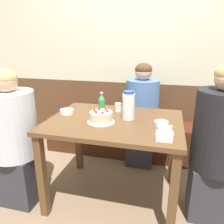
{
  "coord_description": "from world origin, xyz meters",
  "views": [
    {
      "loc": [
        0.41,
        -1.67,
        1.38
      ],
      "look_at": [
        -0.04,
        0.05,
        0.81
      ],
      "focal_mm": 35.0,
      "sensor_mm": 36.0,
      "label": 1
    }
  ],
  "objects_px": {
    "birthday_cake": "(101,117)",
    "soju_bottle": "(102,104)",
    "napkin_holder": "(164,135)",
    "person_pale_blue_shirt": "(218,146)",
    "water_pitcher": "(129,106)",
    "person_grey_tee": "(14,140)",
    "glass_water_tall": "(118,107)",
    "person_teal_shirt": "(142,117)",
    "bowl_rice_small": "(67,112)",
    "bowl_soup_white": "(161,124)",
    "bench_seat": "(130,138)"
  },
  "relations": [
    {
      "from": "soju_bottle",
      "to": "person_teal_shirt",
      "type": "distance_m",
      "value": 0.69
    },
    {
      "from": "person_teal_shirt",
      "to": "person_grey_tee",
      "type": "relative_size",
      "value": 0.99
    },
    {
      "from": "bowl_rice_small",
      "to": "person_pale_blue_shirt",
      "type": "bearing_deg",
      "value": -3.31
    },
    {
      "from": "bench_seat",
      "to": "napkin_holder",
      "type": "xyz_separation_m",
      "value": [
        0.41,
        -1.13,
        0.57
      ]
    },
    {
      "from": "person_teal_shirt",
      "to": "bench_seat",
      "type": "bearing_deg",
      "value": -135.84
    },
    {
      "from": "glass_water_tall",
      "to": "birthday_cake",
      "type": "bearing_deg",
      "value": -101.52
    },
    {
      "from": "bowl_soup_white",
      "to": "bowl_rice_small",
      "type": "height_order",
      "value": "bowl_rice_small"
    },
    {
      "from": "soju_bottle",
      "to": "person_grey_tee",
      "type": "distance_m",
      "value": 0.8
    },
    {
      "from": "bowl_soup_white",
      "to": "glass_water_tall",
      "type": "bearing_deg",
      "value": 145.84
    },
    {
      "from": "bowl_rice_small",
      "to": "soju_bottle",
      "type": "bearing_deg",
      "value": 14.09
    },
    {
      "from": "soju_bottle",
      "to": "person_teal_shirt",
      "type": "bearing_deg",
      "value": 61.47
    },
    {
      "from": "person_teal_shirt",
      "to": "water_pitcher",
      "type": "bearing_deg",
      "value": -3.76
    },
    {
      "from": "water_pitcher",
      "to": "napkin_holder",
      "type": "relative_size",
      "value": 2.18
    },
    {
      "from": "bench_seat",
      "to": "bowl_soup_white",
      "type": "distance_m",
      "value": 1.1
    },
    {
      "from": "glass_water_tall",
      "to": "person_grey_tee",
      "type": "relative_size",
      "value": 0.07
    },
    {
      "from": "bowl_soup_white",
      "to": "person_grey_tee",
      "type": "bearing_deg",
      "value": -170.05
    },
    {
      "from": "bowl_rice_small",
      "to": "person_pale_blue_shirt",
      "type": "xyz_separation_m",
      "value": [
        1.27,
        -0.07,
        -0.15
      ]
    },
    {
      "from": "person_grey_tee",
      "to": "soju_bottle",
      "type": "bearing_deg",
      "value": 30.14
    },
    {
      "from": "birthday_cake",
      "to": "soju_bottle",
      "type": "relative_size",
      "value": 1.12
    },
    {
      "from": "glass_water_tall",
      "to": "person_teal_shirt",
      "type": "relative_size",
      "value": 0.07
    },
    {
      "from": "soju_bottle",
      "to": "person_grey_tee",
      "type": "height_order",
      "value": "person_grey_tee"
    },
    {
      "from": "bench_seat",
      "to": "water_pitcher",
      "type": "bearing_deg",
      "value": -82.38
    },
    {
      "from": "water_pitcher",
      "to": "soju_bottle",
      "type": "distance_m",
      "value": 0.27
    },
    {
      "from": "bowl_soup_white",
      "to": "person_grey_tee",
      "type": "distance_m",
      "value": 1.23
    },
    {
      "from": "bench_seat",
      "to": "person_teal_shirt",
      "type": "height_order",
      "value": "person_teal_shirt"
    },
    {
      "from": "soju_bottle",
      "to": "bowl_rice_small",
      "type": "height_order",
      "value": "soju_bottle"
    },
    {
      "from": "person_teal_shirt",
      "to": "person_grey_tee",
      "type": "height_order",
      "value": "person_grey_tee"
    },
    {
      "from": "bowl_soup_white",
      "to": "bowl_rice_small",
      "type": "bearing_deg",
      "value": 173.56
    },
    {
      "from": "water_pitcher",
      "to": "napkin_holder",
      "type": "height_order",
      "value": "water_pitcher"
    },
    {
      "from": "glass_water_tall",
      "to": "person_pale_blue_shirt",
      "type": "relative_size",
      "value": 0.06
    },
    {
      "from": "glass_water_tall",
      "to": "person_teal_shirt",
      "type": "xyz_separation_m",
      "value": [
        0.17,
        0.44,
        -0.23
      ]
    },
    {
      "from": "bowl_soup_white",
      "to": "person_teal_shirt",
      "type": "xyz_separation_m",
      "value": [
        -0.24,
        0.72,
        -0.21
      ]
    },
    {
      "from": "soju_bottle",
      "to": "person_teal_shirt",
      "type": "xyz_separation_m",
      "value": [
        0.3,
        0.55,
        -0.28
      ]
    },
    {
      "from": "glass_water_tall",
      "to": "water_pitcher",
      "type": "bearing_deg",
      "value": -53.96
    },
    {
      "from": "person_pale_blue_shirt",
      "to": "soju_bottle",
      "type": "bearing_deg",
      "value": -8.87
    },
    {
      "from": "water_pitcher",
      "to": "bowl_rice_small",
      "type": "xyz_separation_m",
      "value": [
        -0.57,
        -0.0,
        -0.1
      ]
    },
    {
      "from": "birthday_cake",
      "to": "person_grey_tee",
      "type": "bearing_deg",
      "value": -166.92
    },
    {
      "from": "soju_bottle",
      "to": "bowl_soup_white",
      "type": "relative_size",
      "value": 1.88
    },
    {
      "from": "glass_water_tall",
      "to": "person_grey_tee",
      "type": "bearing_deg",
      "value": -148.07
    },
    {
      "from": "bench_seat",
      "to": "person_pale_blue_shirt",
      "type": "xyz_separation_m",
      "value": [
        0.81,
        -0.85,
        0.41
      ]
    },
    {
      "from": "water_pitcher",
      "to": "person_grey_tee",
      "type": "distance_m",
      "value": 1.01
    },
    {
      "from": "napkin_holder",
      "to": "glass_water_tall",
      "type": "distance_m",
      "value": 0.7
    },
    {
      "from": "water_pitcher",
      "to": "person_grey_tee",
      "type": "xyz_separation_m",
      "value": [
        -0.92,
        -0.31,
        -0.28
      ]
    },
    {
      "from": "glass_water_tall",
      "to": "person_grey_tee",
      "type": "height_order",
      "value": "person_grey_tee"
    },
    {
      "from": "person_pale_blue_shirt",
      "to": "water_pitcher",
      "type": "bearing_deg",
      "value": -6.02
    },
    {
      "from": "bowl_soup_white",
      "to": "person_pale_blue_shirt",
      "type": "distance_m",
      "value": 0.46
    },
    {
      "from": "bowl_rice_small",
      "to": "bowl_soup_white",
      "type": "bearing_deg",
      "value": -6.44
    },
    {
      "from": "bowl_soup_white",
      "to": "birthday_cake",
      "type": "bearing_deg",
      "value": -174.88
    },
    {
      "from": "birthday_cake",
      "to": "glass_water_tall",
      "type": "distance_m",
      "value": 0.33
    },
    {
      "from": "napkin_holder",
      "to": "person_pale_blue_shirt",
      "type": "relative_size",
      "value": 0.09
    }
  ]
}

